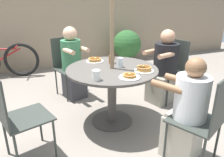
{
  "coord_description": "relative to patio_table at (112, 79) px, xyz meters",
  "views": [
    {
      "loc": [
        -0.99,
        -2.44,
        1.62
      ],
      "look_at": [
        0.0,
        0.0,
        0.63
      ],
      "focal_mm": 35.0,
      "sensor_mm": 36.0,
      "label": 1
    }
  ],
  "objects": [
    {
      "name": "patio_chair_south",
      "position": [
        1.17,
        0.33,
        -0.05
      ],
      "size": [
        0.55,
        0.55,
        0.98
      ],
      "rotation": [
        0.0,
        0.0,
        -4.44
      ],
      "color": "#333833",
      "rests_on": "ground"
    },
    {
      "name": "diner_east",
      "position": [
        0.43,
        -0.93,
        -0.11
      ],
      "size": [
        0.5,
        0.58,
        1.1
      ],
      "rotation": [
        0.0,
        0.0,
        0.43
      ],
      "color": "beige",
      "rests_on": "ground"
    },
    {
      "name": "pancake_plate_b",
      "position": [
        0.31,
        -0.26,
        0.18
      ],
      "size": [
        0.24,
        0.24,
        0.07
      ],
      "color": "white",
      "rests_on": "patio_table"
    },
    {
      "name": "syrup_bottle",
      "position": [
        0.08,
        0.21,
        0.21
      ],
      "size": [
        0.09,
        0.07,
        0.15
      ],
      "color": "brown",
      "rests_on": "patio_table"
    },
    {
      "name": "ground_plane",
      "position": [
        0.0,
        0.0,
        -0.61
      ],
      "size": [
        12.0,
        12.0,
        0.0
      ],
      "primitive_type": "plane",
      "color": "gray"
    },
    {
      "name": "patio_chair_west",
      "position": [
        -0.35,
        1.16,
        -0.05
      ],
      "size": [
        0.56,
        0.56,
        0.98
      ],
      "rotation": [
        0.0,
        0.0,
        -2.85
      ],
      "color": "#333833",
      "rests_on": "ground"
    },
    {
      "name": "coffee_cup",
      "position": [
        -0.31,
        -0.33,
        0.21
      ],
      "size": [
        0.09,
        0.09,
        0.11
      ],
      "color": "white",
      "rests_on": "patio_table"
    },
    {
      "name": "umbrella_pole",
      "position": [
        0.0,
        0.0,
        0.51
      ],
      "size": [
        0.05,
        0.05,
        2.24
      ],
      "primitive_type": "cylinder",
      "color": "#846B4C",
      "rests_on": "ground"
    },
    {
      "name": "pancake_plate_a",
      "position": [
        0.05,
        -0.39,
        0.17
      ],
      "size": [
        0.24,
        0.24,
        0.05
      ],
      "color": "white",
      "rests_on": "patio_table"
    },
    {
      "name": "diner_south",
      "position": [
        0.99,
        0.28,
        -0.09
      ],
      "size": [
        0.56,
        0.47,
        1.16
      ],
      "rotation": [
        0.0,
        0.0,
        -4.44
      ],
      "color": "gray",
      "rests_on": "ground"
    },
    {
      "name": "patio_chair_east",
      "position": [
        0.51,
        -1.1,
        -0.05
      ],
      "size": [
        0.59,
        0.59,
        0.98
      ],
      "rotation": [
        0.0,
        0.0,
        0.43
      ],
      "color": "#333833",
      "rests_on": "ground"
    },
    {
      "name": "diner_west",
      "position": [
        -0.3,
        0.99,
        -0.06
      ],
      "size": [
        0.43,
        0.51,
        1.18
      ],
      "rotation": [
        0.0,
        0.0,
        -2.85
      ],
      "color": "#3D3D42",
      "rests_on": "ground"
    },
    {
      "name": "drinking_glass_a",
      "position": [
        0.12,
        0.01,
        0.21
      ],
      "size": [
        0.07,
        0.07,
        0.12
      ],
      "primitive_type": "cylinder",
      "color": "silver",
      "rests_on": "patio_table"
    },
    {
      "name": "back_fence",
      "position": [
        0.0,
        2.82,
        0.21
      ],
      "size": [
        10.0,
        0.06,
        1.65
      ],
      "primitive_type": "cube",
      "color": "gray",
      "rests_on": "ground"
    },
    {
      "name": "pancake_plate_c",
      "position": [
        -0.11,
        0.37,
        0.17
      ],
      "size": [
        0.24,
        0.24,
        0.06
      ],
      "color": "white",
      "rests_on": "patio_table"
    },
    {
      "name": "patio_chair_north",
      "position": [
        -1.16,
        -0.36,
        -0.05
      ],
      "size": [
        0.56,
        0.56,
        0.98
      ],
      "rotation": [
        0.0,
        0.0,
        -1.27
      ],
      "color": "#333833",
      "rests_on": "ground"
    },
    {
      "name": "potted_shrub",
      "position": [
        1.34,
        2.34,
        -0.12
      ],
      "size": [
        0.69,
        0.69,
        0.87
      ],
      "color": "brown",
      "rests_on": "ground"
    },
    {
      "name": "bicycle",
      "position": [
        -1.47,
        2.5,
        -0.25
      ],
      "size": [
        1.48,
        0.49,
        0.74
      ],
      "rotation": [
        0.0,
        0.0,
        -0.22
      ],
      "color": "black",
      "rests_on": "ground"
    },
    {
      "name": "patio_table",
      "position": [
        0.0,
        0.0,
        0.0
      ],
      "size": [
        1.16,
        1.16,
        0.77
      ],
      "color": "#4C4742",
      "rests_on": "ground"
    }
  ]
}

